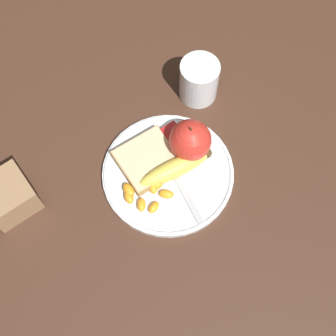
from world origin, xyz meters
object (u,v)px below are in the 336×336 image
plate (168,173)px  condiment_caddy (8,196)px  juice_glass (199,81)px  apple (190,140)px  banana (176,168)px  jam_packet (170,136)px  fork (173,173)px  bread_slice (148,160)px

plate → condiment_caddy: (0.27, -0.13, 0.03)m
plate → juice_glass: 0.20m
plate → condiment_caddy: 0.30m
juice_glass → apple: apple is taller
plate → condiment_caddy: size_ratio=2.95×
plate → banana: banana is taller
jam_packet → fork: bearing=58.4°
condiment_caddy → jam_packet: bearing=167.3°
juice_glass → bread_slice: (0.18, 0.08, -0.02)m
fork → condiment_caddy: (0.28, -0.14, 0.02)m
jam_packet → apple: bearing=110.2°
plate → banana: 0.03m
bread_slice → jam_packet: same height
jam_packet → condiment_caddy: condiment_caddy is taller
juice_glass → fork: (0.16, 0.12, -0.03)m
banana → apple: bearing=-156.2°
juice_glass → condiment_caddy: 0.44m
juice_glass → jam_packet: juice_glass is taller
plate → juice_glass: size_ratio=2.80×
apple → plate: bearing=12.3°
apple → jam_packet: apple is taller
apple → fork: size_ratio=0.48×
plate → juice_glass: bearing=-144.8°
juice_glass → fork: 0.20m
fork → condiment_caddy: 0.31m
bread_slice → condiment_caddy: bearing=-19.3°
plate → juice_glass: (-0.16, -0.12, 0.04)m
jam_packet → bread_slice: bearing=14.9°
banana → bread_slice: size_ratio=1.36×
bread_slice → fork: 0.06m
juice_glass → bread_slice: bearing=22.6°
juice_glass → jam_packet: 0.13m
juice_glass → banana: (0.15, 0.12, -0.01)m
bread_slice → fork: (-0.03, 0.05, -0.01)m
apple → banana: size_ratio=0.58×
plate → apple: size_ratio=2.82×
juice_glass → jam_packet: bearing=26.5°
bread_slice → juice_glass: bearing=-157.4°
juice_glass → apple: 0.14m
fork → jam_packet: (-0.04, -0.07, 0.01)m
apple → fork: 0.07m
juice_glass → banana: 0.20m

